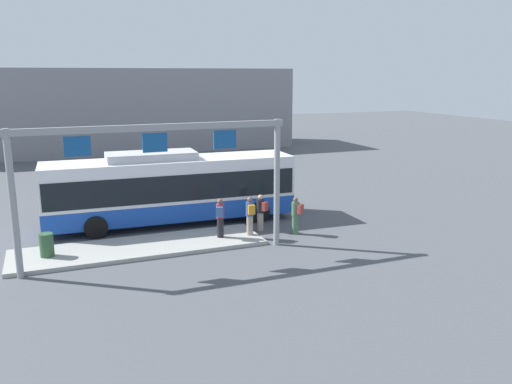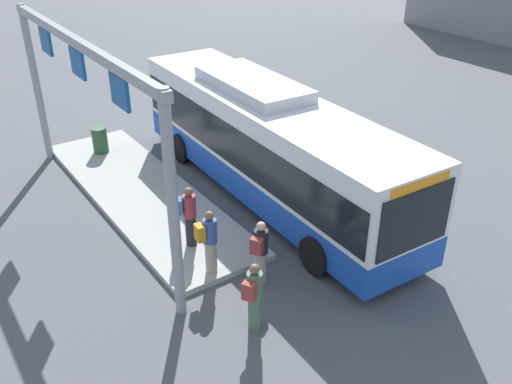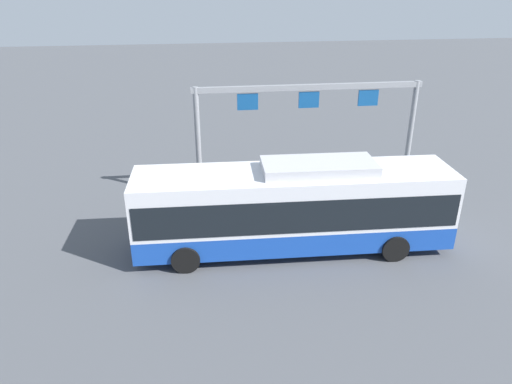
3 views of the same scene
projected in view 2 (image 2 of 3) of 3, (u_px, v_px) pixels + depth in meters
ground_plane at (268, 194)px, 17.23m from camera, size 120.00×120.00×0.00m
platform_curb at (143, 194)px, 17.08m from camera, size 10.00×2.80×0.16m
bus_main at (268, 140)px, 16.36m from camera, size 11.59×3.02×3.46m
person_boarding at (209, 240)px, 13.10m from camera, size 0.37×0.54×1.67m
person_waiting_near at (254, 296)px, 11.58m from camera, size 0.53×0.61×1.67m
person_waiting_mid at (260, 251)px, 12.99m from camera, size 0.54×0.61×1.67m
person_waiting_far at (189, 215)px, 14.11m from camera, size 0.49×0.60×1.67m
platform_sign_gantry at (82, 90)px, 14.19m from camera, size 10.16×0.24×5.20m
trash_bin at (100, 140)px, 19.36m from camera, size 0.52×0.52×0.90m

